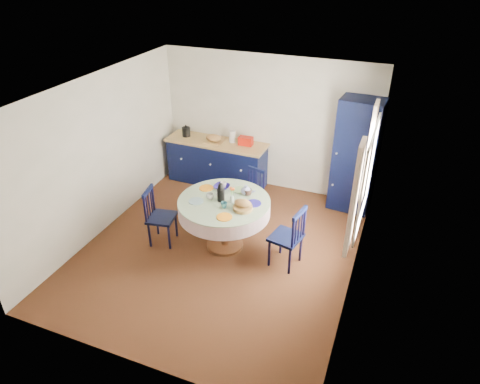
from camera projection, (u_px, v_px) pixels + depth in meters
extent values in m
plane|color=black|center=(219.00, 249.00, 6.65)|extent=(4.50, 4.50, 0.00)
plane|color=white|center=(215.00, 91.00, 5.39)|extent=(4.50, 4.50, 0.00)
cube|color=white|center=(268.00, 124.00, 7.82)|extent=(4.00, 0.02, 2.50)
cube|color=white|center=(100.00, 156.00, 6.65)|extent=(0.02, 4.50, 2.50)
cube|color=white|center=(362.00, 206.00, 5.38)|extent=(0.02, 4.50, 2.50)
plane|color=white|center=(368.00, 178.00, 5.50)|extent=(0.00, 1.20, 1.20)
cube|color=beige|center=(354.00, 200.00, 4.93)|extent=(0.05, 0.34, 1.45)
cube|color=beige|center=(369.00, 152.00, 6.06)|extent=(0.05, 0.34, 1.45)
cube|color=black|center=(217.00, 163.00, 8.30)|extent=(1.90, 0.60, 0.83)
cube|color=tan|center=(216.00, 142.00, 8.08)|extent=(1.96, 0.65, 0.04)
cube|color=#A51409|center=(246.00, 141.00, 7.88)|extent=(0.26, 0.15, 0.16)
cube|color=tan|center=(214.00, 142.00, 8.04)|extent=(0.34, 0.25, 0.02)
ellipsoid|color=#A88241|center=(214.00, 138.00, 8.00)|extent=(0.31, 0.20, 0.13)
cylinder|color=silver|center=(232.00, 137.00, 7.99)|extent=(0.12, 0.12, 0.22)
cube|color=black|center=(356.00, 156.00, 7.22)|extent=(0.74, 0.56, 2.00)
cylinder|color=white|center=(338.00, 154.00, 7.05)|extent=(0.04, 0.02, 0.04)
cylinder|color=white|center=(334.00, 186.00, 7.35)|extent=(0.04, 0.02, 0.04)
cylinder|color=#562F18|center=(225.00, 244.00, 6.70)|extent=(0.57, 0.57, 0.05)
cylinder|color=#562F18|center=(225.00, 224.00, 6.51)|extent=(0.12, 0.12, 0.76)
cylinder|color=#562F18|center=(224.00, 202.00, 6.31)|extent=(1.31, 1.31, 0.03)
cylinder|color=white|center=(224.00, 208.00, 6.36)|extent=(1.37, 1.37, 0.22)
cylinder|color=beige|center=(224.00, 201.00, 6.30)|extent=(1.37, 1.37, 0.01)
cylinder|color=#80A2A8|center=(196.00, 201.00, 6.27)|extent=(0.22, 0.22, 0.01)
cylinder|color=orange|center=(224.00, 217.00, 5.91)|extent=(0.22, 0.22, 0.01)
cylinder|color=navy|center=(254.00, 203.00, 6.22)|extent=(0.22, 0.22, 0.01)
cylinder|color=#88B26D|center=(240.00, 190.00, 6.55)|extent=(0.22, 0.22, 0.01)
cylinder|color=orange|center=(206.00, 188.00, 6.60)|extent=(0.22, 0.22, 0.01)
cylinder|color=#9F723F|center=(243.00, 208.00, 6.07)|extent=(0.28, 0.28, 0.05)
ellipsoid|color=#A88241|center=(243.00, 203.00, 6.03)|extent=(0.26, 0.16, 0.11)
cube|color=silver|center=(220.00, 194.00, 6.42)|extent=(0.10, 0.07, 0.04)
cylinder|color=black|center=(169.00, 237.00, 6.55)|extent=(0.04, 0.04, 0.43)
cylinder|color=black|center=(176.00, 225.00, 6.83)|extent=(0.04, 0.04, 0.43)
cylinder|color=black|center=(150.00, 235.00, 6.60)|extent=(0.04, 0.04, 0.43)
cylinder|color=black|center=(157.00, 223.00, 6.88)|extent=(0.04, 0.04, 0.43)
cube|color=black|center=(162.00, 218.00, 6.60)|extent=(0.47, 0.48, 0.04)
cylinder|color=black|center=(145.00, 209.00, 6.36)|extent=(0.04, 0.04, 0.48)
cylinder|color=black|center=(153.00, 198.00, 6.65)|extent=(0.04, 0.04, 0.48)
cube|color=black|center=(148.00, 191.00, 6.40)|extent=(0.11, 0.38, 0.06)
cylinder|color=black|center=(147.00, 208.00, 6.44)|extent=(0.02, 0.02, 0.40)
cylinder|color=black|center=(149.00, 204.00, 6.52)|extent=(0.02, 0.02, 0.40)
cylinder|color=black|center=(151.00, 201.00, 6.59)|extent=(0.02, 0.02, 0.40)
cylinder|color=black|center=(238.00, 206.00, 7.37)|extent=(0.03, 0.03, 0.38)
cylinder|color=black|center=(253.00, 212.00, 7.21)|extent=(0.03, 0.03, 0.38)
cylinder|color=black|center=(248.00, 199.00, 7.56)|extent=(0.03, 0.03, 0.38)
cylinder|color=black|center=(262.00, 205.00, 7.41)|extent=(0.03, 0.03, 0.38)
cube|color=black|center=(251.00, 195.00, 7.28)|extent=(0.46, 0.45, 0.04)
cylinder|color=black|center=(249.00, 177.00, 7.36)|extent=(0.03, 0.03, 0.43)
cylinder|color=black|center=(264.00, 183.00, 7.20)|extent=(0.03, 0.03, 0.43)
cube|color=black|center=(256.00, 170.00, 7.18)|extent=(0.34, 0.12, 0.05)
cylinder|color=black|center=(252.00, 180.00, 7.33)|extent=(0.02, 0.02, 0.36)
cylinder|color=black|center=(256.00, 181.00, 7.29)|extent=(0.02, 0.02, 0.36)
cylinder|color=black|center=(260.00, 182.00, 7.25)|extent=(0.02, 0.02, 0.36)
cylinder|color=black|center=(281.00, 241.00, 6.45)|extent=(0.04, 0.04, 0.45)
cylinder|color=black|center=(269.00, 253.00, 6.20)|extent=(0.04, 0.04, 0.45)
cylinder|color=black|center=(301.00, 248.00, 6.29)|extent=(0.04, 0.04, 0.45)
cylinder|color=black|center=(289.00, 261.00, 6.04)|extent=(0.04, 0.04, 0.45)
cube|color=black|center=(286.00, 237.00, 6.12)|extent=(0.49, 0.51, 0.04)
cylinder|color=black|center=(304.00, 221.00, 6.04)|extent=(0.04, 0.04, 0.50)
cylinder|color=black|center=(293.00, 233.00, 5.78)|extent=(0.04, 0.04, 0.50)
cube|color=black|center=(300.00, 213.00, 5.80)|extent=(0.12, 0.39, 0.06)
cylinder|color=black|center=(302.00, 225.00, 5.99)|extent=(0.02, 0.02, 0.41)
cylinder|color=black|center=(299.00, 228.00, 5.92)|extent=(0.02, 0.02, 0.41)
cylinder|color=black|center=(296.00, 232.00, 5.85)|extent=(0.02, 0.02, 0.41)
imported|color=silver|center=(210.00, 196.00, 6.31)|extent=(0.12, 0.12, 0.09)
imported|color=#28606D|center=(224.00, 205.00, 6.10)|extent=(0.09, 0.09, 0.09)
imported|color=black|center=(247.00, 192.00, 6.40)|extent=(0.13, 0.13, 0.11)
imported|color=silver|center=(224.00, 185.00, 6.61)|extent=(0.10, 0.10, 0.09)
imported|color=navy|center=(222.00, 187.00, 6.58)|extent=(0.24, 0.24, 0.06)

